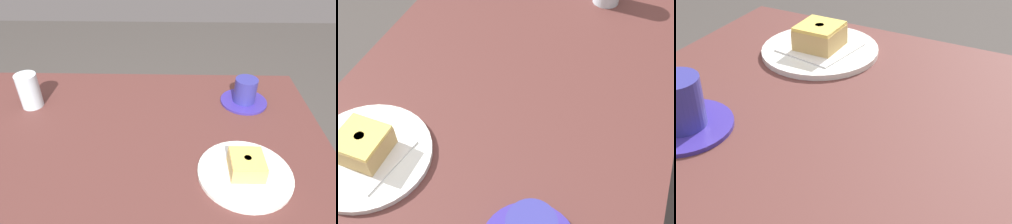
# 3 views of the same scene
# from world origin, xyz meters

# --- Properties ---
(table) EXTENTS (1.11, 0.67, 0.73)m
(table) POSITION_xyz_m (0.00, 0.00, 0.63)
(table) COLOR #572E2A
(table) RESTS_ON ground_plane
(plate_glazed_square) EXTENTS (0.23, 0.23, 0.01)m
(plate_glazed_square) POSITION_xyz_m (0.29, -0.17, 0.73)
(plate_glazed_square) COLOR white
(plate_glazed_square) RESTS_ON table
(napkin_glazed_square) EXTENTS (0.15, 0.15, 0.00)m
(napkin_glazed_square) POSITION_xyz_m (0.29, -0.17, 0.74)
(napkin_glazed_square) COLOR white
(napkin_glazed_square) RESTS_ON plate_glazed_square
(donut_glazed_square) EXTENTS (0.08, 0.08, 0.05)m
(donut_glazed_square) POSITION_xyz_m (0.29, -0.17, 0.76)
(donut_glazed_square) COLOR tan
(donut_glazed_square) RESTS_ON napkin_glazed_square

